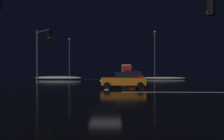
{
  "coord_description": "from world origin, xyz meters",
  "views": [
    {
      "loc": [
        0.79,
        -16.77,
        1.86
      ],
      "look_at": [
        0.32,
        12.01,
        1.71
      ],
      "focal_mm": 33.67,
      "sensor_mm": 36.0,
      "label": 1
    }
  ],
  "objects_px": {
    "box_truck": "(126,69)",
    "traffic_signal_nw": "(42,47)",
    "sedan_green": "(131,76)",
    "sedan_silver": "(131,74)",
    "streetlamp_left_far": "(69,55)",
    "sedan_red": "(135,77)",
    "streetlamp_right_far": "(155,51)",
    "sedan_gray": "(128,74)",
    "sedan_black": "(128,73)",
    "sedan_orange_crossing": "(124,80)"
  },
  "relations": [
    {
      "from": "box_truck",
      "to": "traffic_signal_nw",
      "type": "xyz_separation_m",
      "value": [
        -11.78,
        -35.06,
        2.76
      ]
    },
    {
      "from": "sedan_green",
      "to": "box_truck",
      "type": "distance_m",
      "value": 26.46
    },
    {
      "from": "sedan_silver",
      "to": "streetlamp_left_far",
      "type": "xyz_separation_m",
      "value": [
        -13.33,
        7.07,
        4.25
      ]
    },
    {
      "from": "streetlamp_left_far",
      "to": "sedan_silver",
      "type": "bearing_deg",
      "value": -27.94
    },
    {
      "from": "sedan_red",
      "to": "sedan_silver",
      "type": "distance_m",
      "value": 12.58
    },
    {
      "from": "streetlamp_right_far",
      "to": "traffic_signal_nw",
      "type": "bearing_deg",
      "value": -128.26
    },
    {
      "from": "sedan_green",
      "to": "sedan_gray",
      "type": "bearing_deg",
      "value": 88.46
    },
    {
      "from": "sedan_silver",
      "to": "sedan_black",
      "type": "bearing_deg",
      "value": 89.39
    },
    {
      "from": "sedan_green",
      "to": "sedan_gray",
      "type": "relative_size",
      "value": 1.0
    },
    {
      "from": "sedan_red",
      "to": "box_truck",
      "type": "relative_size",
      "value": 0.52
    },
    {
      "from": "sedan_gray",
      "to": "streetlamp_right_far",
      "type": "relative_size",
      "value": 0.42
    },
    {
      "from": "sedan_red",
      "to": "box_truck",
      "type": "xyz_separation_m",
      "value": [
        0.55,
        32.6,
        0.91
      ]
    },
    {
      "from": "sedan_silver",
      "to": "traffic_signal_nw",
      "type": "height_order",
      "value": "traffic_signal_nw"
    },
    {
      "from": "sedan_gray",
      "to": "sedan_orange_crossing",
      "type": "bearing_deg",
      "value": -94.47
    },
    {
      "from": "sedan_orange_crossing",
      "to": "sedan_black",
      "type": "bearing_deg",
      "value": 85.74
    },
    {
      "from": "sedan_green",
      "to": "streetlamp_left_far",
      "type": "relative_size",
      "value": 0.5
    },
    {
      "from": "streetlamp_right_far",
      "to": "sedan_red",
      "type": "bearing_deg",
      "value": -107.52
    },
    {
      "from": "traffic_signal_nw",
      "to": "sedan_orange_crossing",
      "type": "bearing_deg",
      "value": -24.37
    },
    {
      "from": "sedan_green",
      "to": "sedan_black",
      "type": "height_order",
      "value": "same"
    },
    {
      "from": "sedan_black",
      "to": "sedan_orange_crossing",
      "type": "relative_size",
      "value": 1.0
    },
    {
      "from": "sedan_green",
      "to": "sedan_gray",
      "type": "xyz_separation_m",
      "value": [
        0.35,
        13.14,
        0.0
      ]
    },
    {
      "from": "streetlamp_right_far",
      "to": "sedan_silver",
      "type": "bearing_deg",
      "value": -128.84
    },
    {
      "from": "box_truck",
      "to": "streetlamp_left_far",
      "type": "bearing_deg",
      "value": -135.91
    },
    {
      "from": "sedan_green",
      "to": "sedan_silver",
      "type": "relative_size",
      "value": 1.0
    },
    {
      "from": "sedan_orange_crossing",
      "to": "streetlamp_right_far",
      "type": "xyz_separation_m",
      "value": [
        7.91,
        26.41,
        5.06
      ]
    },
    {
      "from": "traffic_signal_nw",
      "to": "sedan_black",
      "type": "bearing_deg",
      "value": 66.49
    },
    {
      "from": "traffic_signal_nw",
      "to": "streetlamp_right_far",
      "type": "relative_size",
      "value": 0.64
    },
    {
      "from": "sedan_orange_crossing",
      "to": "traffic_signal_nw",
      "type": "height_order",
      "value": "traffic_signal_nw"
    },
    {
      "from": "sedan_green",
      "to": "box_truck",
      "type": "xyz_separation_m",
      "value": [
        0.58,
        26.44,
        0.91
      ]
    },
    {
      "from": "streetlamp_right_far",
      "to": "sedan_orange_crossing",
      "type": "bearing_deg",
      "value": -106.68
    },
    {
      "from": "sedan_orange_crossing",
      "to": "sedan_green",
      "type": "bearing_deg",
      "value": 82.57
    },
    {
      "from": "sedan_red",
      "to": "sedan_silver",
      "type": "xyz_separation_m",
      "value": [
        0.5,
        12.57,
        0.0
      ]
    },
    {
      "from": "sedan_green",
      "to": "sedan_orange_crossing",
      "type": "height_order",
      "value": "same"
    },
    {
      "from": "sedan_silver",
      "to": "box_truck",
      "type": "relative_size",
      "value": 0.52
    },
    {
      "from": "traffic_signal_nw",
      "to": "streetlamp_left_far",
      "type": "height_order",
      "value": "streetlamp_left_far"
    },
    {
      "from": "sedan_black",
      "to": "sedan_orange_crossing",
      "type": "bearing_deg",
      "value": -94.26
    },
    {
      "from": "sedan_red",
      "to": "sedan_black",
      "type": "xyz_separation_m",
      "value": [
        0.63,
        24.81,
        0.0
      ]
    },
    {
      "from": "sedan_red",
      "to": "box_truck",
      "type": "distance_m",
      "value": 32.62
    },
    {
      "from": "sedan_silver",
      "to": "sedan_gray",
      "type": "distance_m",
      "value": 6.73
    },
    {
      "from": "sedan_red",
      "to": "streetlamp_right_far",
      "type": "relative_size",
      "value": 0.42
    },
    {
      "from": "traffic_signal_nw",
      "to": "streetlamp_right_far",
      "type": "xyz_separation_m",
      "value": [
        17.43,
        22.1,
        1.4
      ]
    },
    {
      "from": "streetlamp_left_far",
      "to": "streetlamp_right_far",
      "type": "distance_m",
      "value": 19.04
    },
    {
      "from": "sedan_silver",
      "to": "sedan_gray",
      "type": "xyz_separation_m",
      "value": [
        -0.18,
        6.73,
        0.0
      ]
    },
    {
      "from": "sedan_silver",
      "to": "streetlamp_right_far",
      "type": "relative_size",
      "value": 0.42
    },
    {
      "from": "sedan_green",
      "to": "sedan_orange_crossing",
      "type": "xyz_separation_m",
      "value": [
        -1.69,
        -12.92,
        0.0
      ]
    },
    {
      "from": "sedan_gray",
      "to": "streetlamp_right_far",
      "type": "distance_m",
      "value": 7.76
    },
    {
      "from": "sedan_silver",
      "to": "traffic_signal_nw",
      "type": "bearing_deg",
      "value": -127.99
    },
    {
      "from": "sedan_red",
      "to": "box_truck",
      "type": "height_order",
      "value": "box_truck"
    },
    {
      "from": "sedan_red",
      "to": "traffic_signal_nw",
      "type": "bearing_deg",
      "value": -167.66
    },
    {
      "from": "box_truck",
      "to": "traffic_signal_nw",
      "type": "relative_size",
      "value": 1.26
    }
  ]
}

